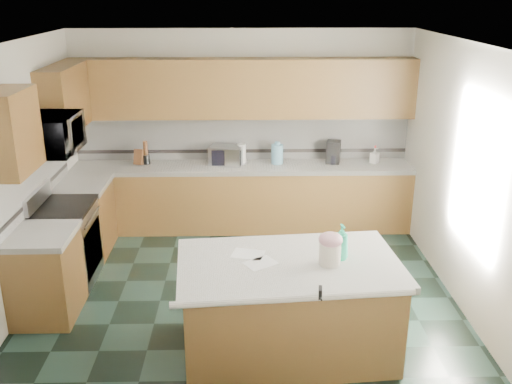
{
  "coord_description": "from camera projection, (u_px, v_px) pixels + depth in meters",
  "views": [
    {
      "loc": [
        0.02,
        -5.43,
        3.2
      ],
      "look_at": [
        0.15,
        0.35,
        1.12
      ],
      "focal_mm": 40.0,
      "sensor_mm": 36.0,
      "label": 1
    }
  ],
  "objects": [
    {
      "name": "range_cooktop",
      "position": [
        62.0,
        207.0,
        6.32
      ],
      "size": [
        0.62,
        0.78,
        0.04
      ],
      "primitive_type": "cube",
      "color": "black",
      "rests_on": "range_body"
    },
    {
      "name": "paper_towel",
      "position": [
        242.0,
        153.0,
        7.81
      ],
      "size": [
        0.12,
        0.12,
        0.27
      ],
      "primitive_type": "cylinder",
      "color": "white",
      "rests_on": "back_countertop"
    },
    {
      "name": "water_jug",
      "position": [
        277.0,
        154.0,
        7.79
      ],
      "size": [
        0.16,
        0.16,
        0.27
      ],
      "primitive_type": "cylinder",
      "color": "#74B3D1",
      "rests_on": "back_countertop"
    },
    {
      "name": "paper_sheet_b",
      "position": [
        248.0,
        254.0,
        5.17
      ],
      "size": [
        0.33,
        0.27,
        0.0
      ],
      "primitive_type": "cube",
      "rotation": [
        0.0,
        0.0,
        -0.25
      ],
      "color": "white",
      "rests_on": "island_top"
    },
    {
      "name": "range_backguard",
      "position": [
        37.0,
        198.0,
        6.27
      ],
      "size": [
        0.06,
        0.76,
        0.18
      ],
      "primitive_type": "cube",
      "color": "#B7B7BC",
      "rests_on": "range_body"
    },
    {
      "name": "utensil_bundle",
      "position": [
        145.0,
        148.0,
        7.74
      ],
      "size": [
        0.06,
        0.06,
        0.19
      ],
      "primitive_type": "cylinder",
      "color": "#472814",
      "rests_on": "utensil_crock"
    },
    {
      "name": "range_handle",
      "position": [
        92.0,
        217.0,
        6.37
      ],
      "size": [
        0.02,
        0.66,
        0.02
      ],
      "primitive_type": "cylinder",
      "rotation": [
        1.57,
        0.0,
        0.0
      ],
      "color": "#B7B7BC",
      "rests_on": "range_body"
    },
    {
      "name": "wall_front",
      "position": [
        241.0,
        302.0,
        3.56
      ],
      "size": [
        4.6,
        0.04,
        2.7
      ],
      "primitive_type": "cube",
      "color": "white",
      "rests_on": "ground"
    },
    {
      "name": "treat_jar_knob_end_r",
      "position": [
        335.0,
        235.0,
        4.9
      ],
      "size": [
        0.04,
        0.04,
        0.04
      ],
      "primitive_type": "sphere",
      "color": "tan",
      "rests_on": "treat_jar_lid"
    },
    {
      "name": "water_jug_neck",
      "position": [
        277.0,
        143.0,
        7.73
      ],
      "size": [
        0.08,
        0.08,
        0.04
      ],
      "primitive_type": "cylinder",
      "color": "#74B3D1",
      "rests_on": "water_jug"
    },
    {
      "name": "treat_jar_knob_end_l",
      "position": [
        327.0,
        235.0,
        4.9
      ],
      "size": [
        0.04,
        0.04,
        0.04
      ],
      "primitive_type": "sphere",
      "color": "tan",
      "rests_on": "treat_jar_lid"
    },
    {
      "name": "left_accent_band",
      "position": [
        37.0,
        194.0,
        6.31
      ],
      "size": [
        0.01,
        2.3,
        0.05
      ],
      "primitive_type": "cube",
      "color": "black",
      "rests_on": "wall_left"
    },
    {
      "name": "left_base_cab_rear",
      "position": [
        85.0,
        219.0,
        7.22
      ],
      "size": [
        0.6,
        0.82,
        0.86
      ],
      "primitive_type": "cube",
      "color": "#38230F",
      "rests_on": "ground"
    },
    {
      "name": "treat_jar",
      "position": [
        330.0,
        253.0,
        4.96
      ],
      "size": [
        0.25,
        0.25,
        0.2
      ],
      "primitive_type": "cylinder",
      "rotation": [
        0.0,
        0.0,
        0.42
      ],
      "color": "beige",
      "rests_on": "island_top"
    },
    {
      "name": "back_upper_cab",
      "position": [
        242.0,
        88.0,
        7.55
      ],
      "size": [
        4.6,
        0.33,
        0.78
      ],
      "primitive_type": "cube",
      "color": "#38230F",
      "rests_on": "wall_back"
    },
    {
      "name": "coffee_carafe",
      "position": [
        334.0,
        159.0,
        7.8
      ],
      "size": [
        0.13,
        0.13,
        0.13
      ],
      "primitive_type": "cylinder",
      "color": "black",
      "rests_on": "back_countertop"
    },
    {
      "name": "microwave",
      "position": [
        53.0,
        134.0,
        6.04
      ],
      "size": [
        0.5,
        0.73,
        0.41
      ],
      "primitive_type": "imported",
      "rotation": [
        0.0,
        0.0,
        1.57
      ],
      "color": "#B7B7BC",
      "rests_on": "wall_left"
    },
    {
      "name": "island_bullnose",
      "position": [
        295.0,
        298.0,
        4.49
      ],
      "size": [
        1.96,
        0.23,
        0.06
      ],
      "primitive_type": "cylinder",
      "rotation": [
        0.0,
        1.57,
        0.09
      ],
      "color": "white",
      "rests_on": "island_base"
    },
    {
      "name": "utensil_crock",
      "position": [
        146.0,
        159.0,
        7.79
      ],
      "size": [
        0.1,
        0.1,
        0.13
      ],
      "primitive_type": "cylinder",
      "color": "black",
      "rests_on": "back_countertop"
    },
    {
      "name": "coffee_maker",
      "position": [
        333.0,
        152.0,
        7.81
      ],
      "size": [
        0.23,
        0.24,
        0.31
      ],
      "primitive_type": "cube",
      "rotation": [
        0.0,
        0.0,
        -0.25
      ],
      "color": "black",
      "rests_on": "back_countertop"
    },
    {
      "name": "left_upper_cab_front",
      "position": [
        11.0,
        132.0,
        5.27
      ],
      "size": [
        0.33,
        0.72,
        0.78
      ],
      "primitive_type": "cube",
      "color": "#38230F",
      "rests_on": "wall_left"
    },
    {
      "name": "ceiling",
      "position": [
        241.0,
        45.0,
        5.28
      ],
      "size": [
        4.6,
        4.6,
        0.0
      ],
      "primitive_type": "plane",
      "color": "white",
      "rests_on": "ground"
    },
    {
      "name": "left_backsplash",
      "position": [
        34.0,
        178.0,
        6.25
      ],
      "size": [
        0.02,
        2.3,
        0.63
      ],
      "primitive_type": "cube",
      "color": "silver",
      "rests_on": "wall_left"
    },
    {
      "name": "left_base_cab_front",
      "position": [
        46.0,
        277.0,
        5.78
      ],
      "size": [
        0.6,
        0.72,
        0.86
      ],
      "primitive_type": "cube",
      "color": "#38230F",
      "rests_on": "ground"
    },
    {
      "name": "soap_bottle_island",
      "position": [
        341.0,
        242.0,
        5.02
      ],
      "size": [
        0.15,
        0.15,
        0.33
      ],
      "primitive_type": "imported",
      "rotation": [
        0.0,
        0.0,
        0.17
      ],
      "color": "#21A57E",
      "rests_on": "island_top"
    },
    {
      "name": "wall_back",
      "position": [
        242.0,
        129.0,
        7.92
      ],
      "size": [
        4.6,
        0.04,
        2.7
      ],
      "primitive_type": "cube",
      "color": "white",
      "rests_on": "ground"
    },
    {
      "name": "left_upper_cab_rear",
      "position": [
        64.0,
        99.0,
        6.83
      ],
      "size": [
        0.33,
        1.09,
        0.78
      ],
      "primitive_type": "cube",
      "color": "#38230F",
      "rests_on": "wall_left"
    },
    {
      "name": "back_countertop",
      "position": [
        242.0,
        167.0,
        7.77
      ],
      "size": [
        4.6,
        0.64,
        0.06
      ],
      "primitive_type": "cube",
      "color": "white",
      "rests_on": "back_base_cab"
    },
    {
      "name": "toaster_oven_door",
      "position": [
        226.0,
        158.0,
        7.63
      ],
      "size": [
        0.39,
        0.01,
        0.21
      ],
      "primitive_type": "cube",
      "color": "black",
      "rests_on": "toaster_oven"
    },
    {
      "name": "range_oven_door",
      "position": [
        93.0,
        248.0,
        6.49
      ],
      "size": [
        0.02,
        0.68,
        0.55
      ],
      "primitive_type": "cube",
      "color": "black",
      "rests_on": "range_body"
    },
    {
      "name": "paper_sheet_a",
      "position": [
        261.0,
        263.0,
        5.0
      ],
      "size": [
        0.34,
        0.32,
        0.0
      ],
      "primitive_type": "cube",
      "rotation": [
        0.0,
        0.0,
        0.57
      ],
      "color": "white",
      "rests_on": "island_top"
    },
    {
      "name": "clamp_handle",
      "position": [
        321.0,
        298.0,
        4.46
      ],
      "size": [
        0.01,
        0.06,
        0.01
      ],
      "primitive_type": "cylinder",
      "rotation": [
        1.57,
        0.0,
        0.0
      ],
      "color": "black",
      "rests_on": "island_top"
    },
    {
      "name": "soap_bottle_back",
      "position": [
        375.0,
        155.0,
        7.81
      ],
      "size": [
        0.14,
        0.14,
        0.22
      ],
      "primitive_type": "imported",
      "rotation": [
        0.0,
        0.0,
        0.83
      ],
      "color": "white",
      "rests_on": "back_countertop"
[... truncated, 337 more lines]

